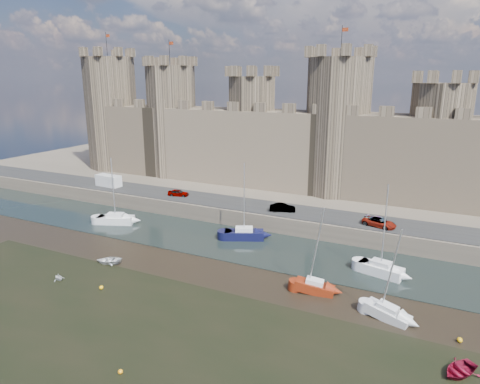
{
  "coord_description": "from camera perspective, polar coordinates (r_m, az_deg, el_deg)",
  "views": [
    {
      "loc": [
        19.36,
        -25.63,
        22.32
      ],
      "look_at": [
        -3.82,
        22.0,
        8.09
      ],
      "focal_mm": 32.0,
      "sensor_mm": 36.0,
      "label": 1
    }
  ],
  "objects": [
    {
      "name": "ground",
      "position": [
        39.12,
        -9.7,
        -20.0
      ],
      "size": [
        160.0,
        160.0,
        0.0
      ],
      "primitive_type": "plane",
      "color": "black",
      "rests_on": "ground"
    },
    {
      "name": "quay",
      "position": [
        90.29,
        12.84,
        1.16
      ],
      "size": [
        160.0,
        60.0,
        2.5
      ],
      "primitive_type": "cube",
      "color": "#4C443A",
      "rests_on": "ground"
    },
    {
      "name": "dinghy_3",
      "position": [
        53.59,
        -23.01,
        -10.41
      ],
      "size": [
        1.67,
        1.51,
        0.76
      ],
      "primitive_type": "imported",
      "rotation": [
        1.57,
        0.0,
        1.36
      ],
      "color": "silver",
      "rests_on": "ground"
    },
    {
      "name": "road",
      "position": [
        65.74,
        7.6,
        -2.6
      ],
      "size": [
        160.0,
        7.0,
        0.1
      ],
      "primitive_type": "cube",
      "color": "black",
      "rests_on": "quay"
    },
    {
      "name": "buoy_4",
      "position": [
        37.23,
        -15.66,
        -22.07
      ],
      "size": [
        0.39,
        0.39,
        0.39
      ],
      "primitive_type": "sphere",
      "color": "orange",
      "rests_on": "ground"
    },
    {
      "name": "car_1",
      "position": [
        65.35,
        5.7,
        -2.1
      ],
      "size": [
        4.13,
        2.56,
        1.29
      ],
      "primitive_type": "imported",
      "rotation": [
        0.0,
        0.0,
        1.9
      ],
      "color": "gray",
      "rests_on": "quay"
    },
    {
      "name": "dinghy_6",
      "position": [
        56.06,
        -17.12,
        -8.75
      ],
      "size": [
        3.76,
        3.03,
        0.69
      ],
      "primitive_type": "imported",
      "rotation": [
        1.57,
        0.0,
        4.93
      ],
      "color": "silver",
      "rests_on": "ground"
    },
    {
      "name": "van",
      "position": [
        83.68,
        -17.13,
        1.43
      ],
      "size": [
        5.12,
        2.35,
        2.18
      ],
      "primitive_type": "cube",
      "rotation": [
        0.0,
        0.0,
        -0.07
      ],
      "color": "silver",
      "rests_on": "quay"
    },
    {
      "name": "car_0",
      "position": [
        74.23,
        -8.24,
        -0.12
      ],
      "size": [
        3.8,
        2.25,
        1.21
      ],
      "primitive_type": "imported",
      "rotation": [
        0.0,
        0.0,
        1.82
      ],
      "color": "gray",
      "rests_on": "quay"
    },
    {
      "name": "sailboat_2",
      "position": [
        53.0,
        18.24,
        -9.67
      ],
      "size": [
        5.35,
        3.06,
        10.86
      ],
      "rotation": [
        0.0,
        0.0,
        -0.23
      ],
      "color": "white",
      "rests_on": "ground"
    },
    {
      "name": "sailboat_5",
      "position": [
        44.58,
        19.04,
        -14.91
      ],
      "size": [
        4.54,
        2.71,
        9.18
      ],
      "rotation": [
        0.0,
        0.0,
        -0.27
      ],
      "color": "silver",
      "rests_on": "ground"
    },
    {
      "name": "castle",
      "position": [
        77.04,
        10.73,
        6.83
      ],
      "size": [
        108.5,
        11.0,
        29.0
      ],
      "color": "#42382B",
      "rests_on": "quay"
    },
    {
      "name": "car_2",
      "position": [
        62.18,
        18.15,
        -3.75
      ],
      "size": [
        4.39,
        2.72,
        1.19
      ],
      "primitive_type": "imported",
      "rotation": [
        0.0,
        0.0,
        1.29
      ],
      "color": "gray",
      "rests_on": "quay"
    },
    {
      "name": "car_3",
      "position": [
        61.59,
        18.08,
        -3.89
      ],
      "size": [
        4.92,
        3.26,
        1.26
      ],
      "primitive_type": "imported",
      "rotation": [
        0.0,
        0.0,
        1.29
      ],
      "color": "gray",
      "rests_on": "quay"
    },
    {
      "name": "dinghy_4",
      "position": [
        39.73,
        27.24,
        -20.42
      ],
      "size": [
        3.79,
        4.06,
        0.69
      ],
      "primitive_type": "imported",
      "rotation": [
        1.57,
        0.0,
        5.71
      ],
      "color": "maroon",
      "rests_on": "ground"
    },
    {
      "name": "sailboat_1",
      "position": [
        60.95,
        0.55,
        -5.58
      ],
      "size": [
        5.9,
        4.24,
        11.04
      ],
      "rotation": [
        0.0,
        0.0,
        0.43
      ],
      "color": "black",
      "rests_on": "ground"
    },
    {
      "name": "water_channel",
      "position": [
        57.75,
        4.32,
        -7.7
      ],
      "size": [
        160.0,
        12.0,
        0.08
      ],
      "primitive_type": "cube",
      "color": "black",
      "rests_on": "ground"
    },
    {
      "name": "sailboat_0",
      "position": [
        70.06,
        -16.26,
        -3.46
      ],
      "size": [
        6.0,
        4.11,
        10.47
      ],
      "rotation": [
        0.0,
        0.0,
        0.38
      ],
      "color": "silver",
      "rests_on": "ground"
    },
    {
      "name": "buoy_1",
      "position": [
        49.95,
        -18.01,
        -12.01
      ],
      "size": [
        0.45,
        0.45,
        0.45
      ],
      "primitive_type": "sphere",
      "color": "#FFB10B",
      "rests_on": "ground"
    },
    {
      "name": "sailboat_4",
      "position": [
        47.46,
        9.92,
        -12.28
      ],
      "size": [
        4.32,
        2.19,
        9.65
      ],
      "rotation": [
        0.0,
        0.0,
        0.15
      ],
      "color": "maroon",
      "rests_on": "ground"
    },
    {
      "name": "buoy_3",
      "position": [
        43.74,
        27.24,
        -17.14
      ],
      "size": [
        0.47,
        0.47,
        0.47
      ],
      "primitive_type": "sphere",
      "color": "#EEA90A",
      "rests_on": "ground"
    }
  ]
}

